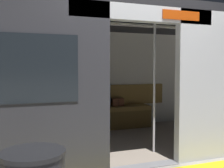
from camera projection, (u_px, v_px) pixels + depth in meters
The scene contains 8 objects.
ground_plane at pixel (143, 167), 3.62m from camera, with size 60.00×60.00×0.00m, color gray.
train_car at pixel (108, 58), 4.65m from camera, with size 6.40×2.76×2.21m.
bench_seat at pixel (94, 113), 5.70m from camera, with size 2.51×0.44×0.47m.
person_seated at pixel (98, 98), 5.66m from camera, with size 0.55×0.69×1.20m.
handbag at pixel (117, 102), 5.95m from camera, with size 0.26×0.15×0.17m.
book at pixel (83, 108), 5.63m from camera, with size 0.15×0.22×0.03m, color silver.
grab_pole_door at pixel (101, 87), 3.83m from camera, with size 0.04×0.04×2.07m, color silver.
grab_pole_far at pixel (154, 85), 4.18m from camera, with size 0.04×0.04×2.07m, color silver.
Camera 1 is at (1.62, 3.18, 1.31)m, focal length 43.92 mm.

